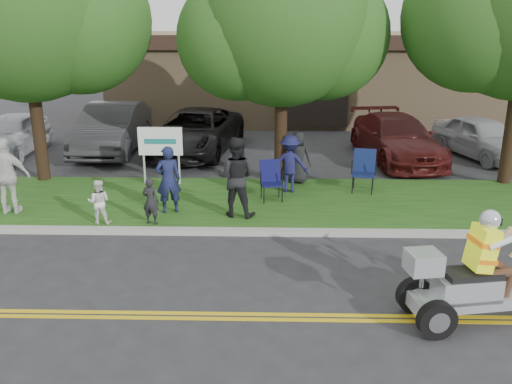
{
  "coord_description": "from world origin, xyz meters",
  "views": [
    {
      "loc": [
        0.17,
        -8.27,
        4.62
      ],
      "look_at": [
        -0.09,
        2.0,
        1.34
      ],
      "focal_mm": 38.0,
      "sensor_mm": 36.0,
      "label": 1
    }
  ],
  "objects_px": {
    "spectator_adult_mid": "(236,177)",
    "parked_car_mid": "(195,132)",
    "lawn_chair_b": "(364,168)",
    "spectator_adult_right": "(7,176)",
    "lawn_chair_a": "(271,178)",
    "parked_car_far_right": "(482,137)",
    "spectator_adult_left": "(168,180)",
    "parked_car_far_left": "(11,134)",
    "parked_car_right": "(397,138)",
    "parked_car_left": "(113,128)",
    "trike_scooter": "(484,283)"
  },
  "relations": [
    {
      "from": "spectator_adult_mid",
      "to": "parked_car_mid",
      "type": "distance_m",
      "value": 7.07
    },
    {
      "from": "lawn_chair_b",
      "to": "spectator_adult_right",
      "type": "height_order",
      "value": "spectator_adult_right"
    },
    {
      "from": "lawn_chair_a",
      "to": "spectator_adult_right",
      "type": "relative_size",
      "value": 0.56
    },
    {
      "from": "lawn_chair_a",
      "to": "parked_car_far_right",
      "type": "bearing_deg",
      "value": 24.67
    },
    {
      "from": "spectator_adult_left",
      "to": "parked_car_far_left",
      "type": "bearing_deg",
      "value": -59.25
    },
    {
      "from": "spectator_adult_mid",
      "to": "spectator_adult_right",
      "type": "xyz_separation_m",
      "value": [
        -5.5,
        0.05,
        -0.03
      ]
    },
    {
      "from": "parked_car_far_left",
      "to": "parked_car_right",
      "type": "height_order",
      "value": "parked_car_right"
    },
    {
      "from": "lawn_chair_b",
      "to": "parked_car_far_left",
      "type": "xyz_separation_m",
      "value": [
        -11.77,
        4.29,
        -0.01
      ]
    },
    {
      "from": "spectator_adult_mid",
      "to": "spectator_adult_left",
      "type": "bearing_deg",
      "value": 5.11
    },
    {
      "from": "parked_car_far_right",
      "to": "spectator_adult_mid",
      "type": "bearing_deg",
      "value": -158.67
    },
    {
      "from": "spectator_adult_mid",
      "to": "spectator_adult_right",
      "type": "bearing_deg",
      "value": 11.0
    },
    {
      "from": "lawn_chair_b",
      "to": "spectator_adult_mid",
      "type": "distance_m",
      "value": 3.98
    },
    {
      "from": "spectator_adult_right",
      "to": "parked_car_far_right",
      "type": "height_order",
      "value": "spectator_adult_right"
    },
    {
      "from": "spectator_adult_mid",
      "to": "parked_car_far_right",
      "type": "bearing_deg",
      "value": -130.53
    },
    {
      "from": "parked_car_mid",
      "to": "lawn_chair_a",
      "type": "bearing_deg",
      "value": -54.19
    },
    {
      "from": "parked_car_left",
      "to": "parked_car_right",
      "type": "distance_m",
      "value": 10.05
    },
    {
      "from": "trike_scooter",
      "to": "parked_car_right",
      "type": "relative_size",
      "value": 0.55
    },
    {
      "from": "trike_scooter",
      "to": "spectator_adult_right",
      "type": "relative_size",
      "value": 1.55
    },
    {
      "from": "lawn_chair_b",
      "to": "spectator_adult_left",
      "type": "xyz_separation_m",
      "value": [
        -5.03,
        -1.9,
        0.18
      ]
    },
    {
      "from": "parked_car_left",
      "to": "parked_car_far_right",
      "type": "xyz_separation_m",
      "value": [
        13.05,
        -0.54,
        -0.15
      ]
    },
    {
      "from": "parked_car_far_right",
      "to": "trike_scooter",
      "type": "bearing_deg",
      "value": -126.74
    },
    {
      "from": "trike_scooter",
      "to": "parked_car_left",
      "type": "xyz_separation_m",
      "value": [
        -9.07,
        11.42,
        0.21
      ]
    },
    {
      "from": "spectator_adult_mid",
      "to": "lawn_chair_b",
      "type": "bearing_deg",
      "value": -136.82
    },
    {
      "from": "parked_car_right",
      "to": "parked_car_far_right",
      "type": "distance_m",
      "value": 3.08
    },
    {
      "from": "spectator_adult_right",
      "to": "parked_car_far_left",
      "type": "bearing_deg",
      "value": -66.28
    },
    {
      "from": "lawn_chair_a",
      "to": "parked_car_far_left",
      "type": "xyz_separation_m",
      "value": [
        -9.22,
        5.12,
        0.05
      ]
    },
    {
      "from": "lawn_chair_a",
      "to": "parked_car_far_right",
      "type": "xyz_separation_m",
      "value": [
        7.33,
        5.11,
        0.03
      ]
    },
    {
      "from": "parked_car_far_right",
      "to": "parked_car_far_left",
      "type": "bearing_deg",
      "value": 163.3
    },
    {
      "from": "parked_car_far_left",
      "to": "parked_car_right",
      "type": "bearing_deg",
      "value": -4.35
    },
    {
      "from": "spectator_adult_right",
      "to": "parked_car_left",
      "type": "xyz_separation_m",
      "value": [
        0.61,
        6.86,
        -0.17
      ]
    },
    {
      "from": "trike_scooter",
      "to": "parked_car_far_left",
      "type": "relative_size",
      "value": 0.67
    },
    {
      "from": "parked_car_right",
      "to": "parked_car_far_right",
      "type": "relative_size",
      "value": 1.25
    },
    {
      "from": "trike_scooter",
      "to": "parked_car_mid",
      "type": "bearing_deg",
      "value": 108.41
    },
    {
      "from": "lawn_chair_b",
      "to": "parked_car_right",
      "type": "xyz_separation_m",
      "value": [
        1.73,
        3.82,
        0.01
      ]
    },
    {
      "from": "spectator_adult_left",
      "to": "spectator_adult_mid",
      "type": "xyz_separation_m",
      "value": [
        1.65,
        -0.18,
        0.13
      ]
    },
    {
      "from": "spectator_adult_mid",
      "to": "parked_car_mid",
      "type": "xyz_separation_m",
      "value": [
        -1.89,
        6.8,
        -0.29
      ]
    },
    {
      "from": "parked_car_far_left",
      "to": "spectator_adult_left",
      "type": "bearing_deg",
      "value": -44.93
    },
    {
      "from": "spectator_adult_left",
      "to": "parked_car_right",
      "type": "xyz_separation_m",
      "value": [
        6.76,
        5.72,
        -0.17
      ]
    },
    {
      "from": "lawn_chair_a",
      "to": "spectator_adult_left",
      "type": "height_order",
      "value": "spectator_adult_left"
    },
    {
      "from": "trike_scooter",
      "to": "lawn_chair_b",
      "type": "bearing_deg",
      "value": 87.12
    },
    {
      "from": "lawn_chair_a",
      "to": "parked_car_far_left",
      "type": "height_order",
      "value": "parked_car_far_left"
    },
    {
      "from": "lawn_chair_a",
      "to": "trike_scooter",
      "type": "bearing_deg",
      "value": -70.09
    },
    {
      "from": "lawn_chair_a",
      "to": "parked_car_far_left",
      "type": "distance_m",
      "value": 10.55
    },
    {
      "from": "lawn_chair_b",
      "to": "parked_car_far_left",
      "type": "relative_size",
      "value": 0.27
    },
    {
      "from": "parked_car_far_left",
      "to": "lawn_chair_b",
      "type": "bearing_deg",
      "value": -22.38
    },
    {
      "from": "parked_car_far_left",
      "to": "parked_car_left",
      "type": "distance_m",
      "value": 3.54
    },
    {
      "from": "lawn_chair_b",
      "to": "spectator_adult_left",
      "type": "bearing_deg",
      "value": -146.66
    },
    {
      "from": "lawn_chair_b",
      "to": "parked_car_left",
      "type": "bearing_deg",
      "value": 162.37
    },
    {
      "from": "spectator_adult_right",
      "to": "parked_car_far_left",
      "type": "xyz_separation_m",
      "value": [
        -2.89,
        6.33,
        -0.3
      ]
    },
    {
      "from": "spectator_adult_left",
      "to": "parked_car_far_right",
      "type": "xyz_separation_m",
      "value": [
        9.81,
        6.19,
        -0.22
      ]
    }
  ]
}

